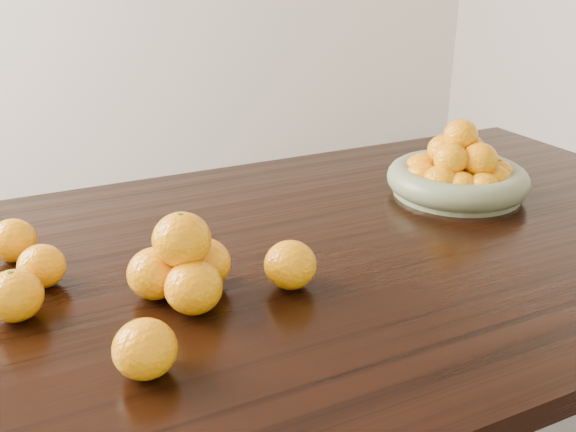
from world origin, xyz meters
name	(u,v)px	position (x,y,z in m)	size (l,w,h in m)	color
dining_table	(260,303)	(0.00, 0.00, 0.66)	(2.00, 1.00, 0.75)	black
fruit_bowl	(458,174)	(0.52, 0.10, 0.80)	(0.30, 0.30, 0.17)	gray
orange_pyramid	(184,265)	(-0.16, -0.07, 0.81)	(0.16, 0.15, 0.14)	#FFA107
loose_orange_0	(15,296)	(-0.39, -0.02, 0.79)	(0.08, 0.08, 0.08)	#FFA107
loose_orange_1	(145,349)	(-0.26, -0.24, 0.79)	(0.08, 0.08, 0.08)	#FFA107
loose_orange_2	(290,265)	(0.00, -0.11, 0.79)	(0.08, 0.08, 0.08)	#FFA107
loose_orange_3	(42,266)	(-0.35, 0.06, 0.78)	(0.07, 0.07, 0.07)	#FFA107
loose_orange_4	(13,240)	(-0.38, 0.18, 0.79)	(0.08, 0.08, 0.07)	#FFA107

